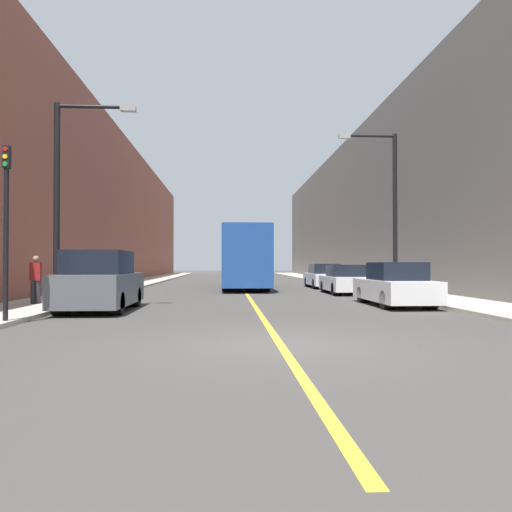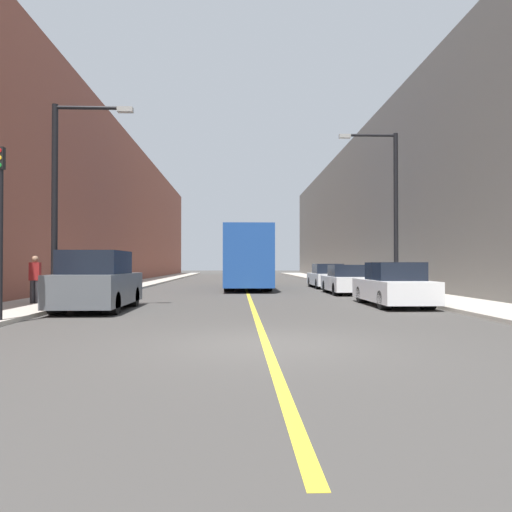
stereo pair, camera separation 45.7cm
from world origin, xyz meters
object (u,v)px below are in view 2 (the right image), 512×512
(parked_suv_left, at_px, (97,283))
(pedestrian, at_px, (35,279))
(bus, at_px, (247,257))
(street_lamp_right, at_px, (391,202))
(car_right_mid, at_px, (347,281))
(traffic_light, at_px, (0,226))
(street_lamp_left, at_px, (63,189))
(car_right_far, at_px, (327,277))
(car_right_near, at_px, (393,286))

(parked_suv_left, bearing_deg, pedestrian, 149.06)
(bus, bearing_deg, parked_suv_left, -109.25)
(street_lamp_right, bearing_deg, car_right_mid, 115.04)
(bus, bearing_deg, street_lamp_right, -55.65)
(pedestrian, bearing_deg, traffic_light, -76.60)
(bus, bearing_deg, pedestrian, -120.54)
(parked_suv_left, height_order, street_lamp_left, street_lamp_left)
(parked_suv_left, bearing_deg, car_right_far, 55.31)
(car_right_near, height_order, car_right_mid, car_right_near)
(car_right_near, xyz_separation_m, street_lamp_left, (-11.17, -1.11, 3.22))
(bus, distance_m, car_right_near, 14.12)
(parked_suv_left, height_order, car_right_near, parked_suv_left)
(bus, relative_size, street_lamp_left, 1.83)
(traffic_light, distance_m, pedestrian, 5.57)
(pedestrian, bearing_deg, street_lamp_left, -43.95)
(car_right_mid, distance_m, pedestrian, 14.19)
(car_right_mid, height_order, traffic_light, traffic_light)
(parked_suv_left, bearing_deg, bus, 70.75)
(street_lamp_left, bearing_deg, car_right_near, 5.69)
(car_right_near, distance_m, pedestrian, 12.57)
(car_right_far, relative_size, street_lamp_right, 0.66)
(bus, xyz_separation_m, car_right_near, (4.93, -13.18, -1.19))
(street_lamp_right, relative_size, pedestrian, 4.30)
(parked_suv_left, xyz_separation_m, street_lamp_right, (11.21, 5.48, 3.33))
(bus, xyz_separation_m, car_right_mid, (4.84, -6.20, -1.23))
(street_lamp_left, xyz_separation_m, pedestrian, (-1.40, 1.35, -2.94))
(bus, height_order, car_right_near, bus)
(bus, relative_size, traffic_light, 2.83)
(car_right_near, bearing_deg, bus, 110.52)
(car_right_near, xyz_separation_m, street_lamp_right, (1.22, 4.18, 3.51))
(car_right_far, relative_size, traffic_light, 1.11)
(car_right_near, relative_size, pedestrian, 2.80)
(parked_suv_left, height_order, car_right_mid, parked_suv_left)
(car_right_far, bearing_deg, traffic_light, -121.99)
(car_right_far, distance_m, street_lamp_right, 9.73)
(street_lamp_left, xyz_separation_m, street_lamp_right, (12.39, 5.29, 0.29))
(car_right_far, height_order, street_lamp_right, street_lamp_right)
(street_lamp_right, bearing_deg, pedestrian, -164.05)
(car_right_far, bearing_deg, street_lamp_right, -82.43)
(street_lamp_left, bearing_deg, traffic_light, -92.28)
(traffic_light, bearing_deg, street_lamp_right, 36.19)
(car_right_far, xyz_separation_m, pedestrian, (-12.59, -12.93, 0.30))
(street_lamp_left, bearing_deg, parked_suv_left, -9.29)
(street_lamp_left, height_order, pedestrian, street_lamp_left)
(bus, distance_m, car_right_far, 5.10)
(car_right_mid, bearing_deg, traffic_light, -133.17)
(street_lamp_right, bearing_deg, parked_suv_left, -153.93)
(car_right_far, xyz_separation_m, street_lamp_left, (-11.19, -14.28, 3.24))
(traffic_light, bearing_deg, car_right_mid, 46.83)
(pedestrian, bearing_deg, car_right_near, -1.09)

